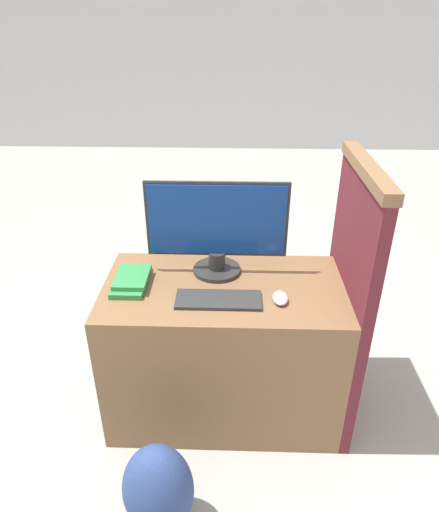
% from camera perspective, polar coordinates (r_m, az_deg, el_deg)
% --- Properties ---
extents(ground_plane, '(20.00, 20.00, 0.00)m').
position_cam_1_polar(ground_plane, '(2.40, 0.23, -23.14)').
color(ground_plane, '#9E9E99').
extents(wall_back, '(12.00, 0.06, 2.80)m').
position_cam_1_polar(wall_back, '(6.84, 1.67, 24.76)').
color(wall_back, silver).
rests_on(wall_back, ground_plane).
extents(desk, '(1.13, 0.62, 0.75)m').
position_cam_1_polar(desk, '(2.35, 0.47, -11.52)').
color(desk, brown).
rests_on(desk, ground_plane).
extents(carrel_divider, '(0.07, 0.69, 1.33)m').
position_cam_1_polar(carrel_divider, '(2.26, 15.66, -4.99)').
color(carrel_divider, '#5B1E28').
rests_on(carrel_divider, ground_plane).
extents(monitor, '(0.66, 0.23, 0.46)m').
position_cam_1_polar(monitor, '(2.13, -0.33, 3.58)').
color(monitor, '#282828').
rests_on(monitor, desk).
extents(keyboard, '(0.38, 0.15, 0.02)m').
position_cam_1_polar(keyboard, '(2.02, -0.13, -5.50)').
color(keyboard, '#2D2D2D').
rests_on(keyboard, desk).
extents(mouse, '(0.07, 0.11, 0.04)m').
position_cam_1_polar(mouse, '(2.03, 7.61, -5.23)').
color(mouse, silver).
rests_on(mouse, desk).
extents(book_stack, '(0.16, 0.28, 0.05)m').
position_cam_1_polar(book_stack, '(2.17, -10.94, -2.93)').
color(book_stack, '#2D7F42').
rests_on(book_stack, desk).
extents(backpack, '(0.28, 0.27, 0.45)m').
position_cam_1_polar(backpack, '(2.02, -7.69, -27.32)').
color(backpack, navy).
rests_on(backpack, ground_plane).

